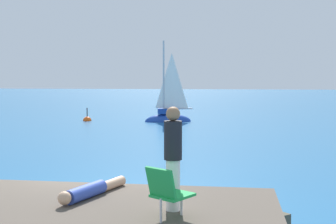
{
  "coord_description": "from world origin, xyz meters",
  "views": [
    {
      "loc": [
        2.62,
        -9.94,
        3.11
      ],
      "look_at": [
        0.05,
        15.37,
        0.97
      ],
      "focal_mm": 49.75,
      "sensor_mm": 36.0,
      "label": 1
    }
  ],
  "objects_px": {
    "sailboat_near": "(168,117)",
    "person_sunbather": "(91,190)",
    "person_standing": "(173,155)",
    "marker_buoy": "(87,121)",
    "beach_chair": "(167,190)"
  },
  "relations": [
    {
      "from": "marker_buoy",
      "to": "sailboat_near",
      "type": "bearing_deg",
      "value": 0.28
    },
    {
      "from": "beach_chair",
      "to": "marker_buoy",
      "type": "relative_size",
      "value": 0.71
    },
    {
      "from": "person_sunbather",
      "to": "person_standing",
      "type": "xyz_separation_m",
      "value": [
        1.48,
        -0.64,
        0.75
      ]
    },
    {
      "from": "beach_chair",
      "to": "sailboat_near",
      "type": "bearing_deg",
      "value": 40.49
    },
    {
      "from": "person_standing",
      "to": "beach_chair",
      "type": "distance_m",
      "value": 0.66
    },
    {
      "from": "marker_buoy",
      "to": "person_sunbather",
      "type": "bearing_deg",
      "value": -74.18
    },
    {
      "from": "person_standing",
      "to": "marker_buoy",
      "type": "xyz_separation_m",
      "value": [
        -7.64,
        22.38,
        -1.83
      ]
    },
    {
      "from": "beach_chair",
      "to": "person_sunbather",
      "type": "bearing_deg",
      "value": 86.4
    },
    {
      "from": "sailboat_near",
      "to": "marker_buoy",
      "type": "height_order",
      "value": "sailboat_near"
    },
    {
      "from": "sailboat_near",
      "to": "person_sunbather",
      "type": "xyz_separation_m",
      "value": [
        0.85,
        -21.76,
        0.78
      ]
    },
    {
      "from": "beach_chair",
      "to": "marker_buoy",
      "type": "xyz_separation_m",
      "value": [
        -7.61,
        22.88,
        -1.41
      ]
    },
    {
      "from": "person_standing",
      "to": "beach_chair",
      "type": "relative_size",
      "value": 2.03
    },
    {
      "from": "sailboat_near",
      "to": "beach_chair",
      "type": "bearing_deg",
      "value": 84.41
    },
    {
      "from": "marker_buoy",
      "to": "beach_chair",
      "type": "bearing_deg",
      "value": -71.6
    },
    {
      "from": "sailboat_near",
      "to": "person_sunbather",
      "type": "distance_m",
      "value": 21.79
    }
  ]
}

